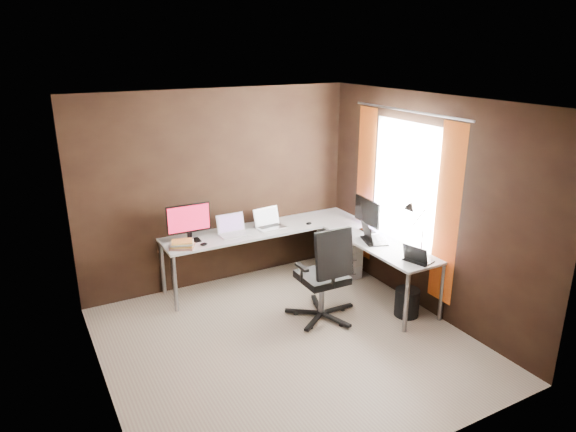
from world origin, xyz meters
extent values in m
cube|color=#B5A98D|center=(0.00, 0.00, 0.00)|extent=(3.60, 3.60, 0.00)
cube|color=white|center=(0.00, 0.00, 2.50)|extent=(3.60, 3.60, 0.00)
cube|color=black|center=(0.00, 1.80, 1.25)|extent=(3.60, 0.00, 2.50)
cube|color=black|center=(0.00, -1.80, 1.25)|extent=(3.60, 0.00, 2.50)
cube|color=black|center=(-1.80, 0.00, 1.25)|extent=(0.00, 3.60, 2.50)
cube|color=black|center=(1.80, 0.00, 1.25)|extent=(0.00, 3.60, 2.50)
cube|color=white|center=(1.79, 0.35, 1.45)|extent=(0.00, 1.00, 1.30)
cube|color=#CD6318|center=(1.75, -0.38, 1.25)|extent=(0.01, 0.35, 2.00)
cube|color=#CD6318|center=(1.75, 1.07, 1.25)|extent=(0.01, 0.35, 2.00)
cylinder|color=slate|center=(1.75, 0.35, 2.28)|extent=(0.02, 1.90, 0.02)
cube|color=white|center=(0.48, 1.50, 0.71)|extent=(2.65, 0.60, 0.03)
cube|color=white|center=(1.50, 0.38, 0.71)|extent=(0.60, 1.65, 0.03)
cylinder|color=slate|center=(-0.81, 1.24, 0.35)|extent=(0.05, 0.05, 0.70)
cylinder|color=slate|center=(-0.81, 1.76, 0.35)|extent=(0.05, 0.05, 0.70)
cylinder|color=slate|center=(1.24, -0.41, 0.35)|extent=(0.05, 0.05, 0.70)
cylinder|color=slate|center=(1.76, -0.41, 0.35)|extent=(0.05, 0.05, 0.70)
cylinder|color=slate|center=(1.76, 1.76, 0.35)|extent=(0.05, 0.05, 0.70)
cube|color=white|center=(1.43, 1.15, 0.30)|extent=(0.42, 0.50, 0.60)
cube|color=black|center=(-0.51, 1.50, 0.74)|extent=(0.24, 0.15, 0.01)
cube|color=black|center=(-0.51, 1.52, 0.80)|extent=(0.05, 0.03, 0.11)
cube|color=black|center=(-0.51, 1.52, 1.02)|extent=(0.53, 0.04, 0.34)
cube|color=red|center=(-0.51, 1.51, 1.02)|extent=(0.50, 0.01, 0.31)
cube|color=black|center=(1.59, 0.77, 0.74)|extent=(0.14, 0.21, 0.01)
cube|color=black|center=(1.57, 0.77, 0.79)|extent=(0.03, 0.05, 0.09)
cube|color=black|center=(1.57, 0.77, 1.00)|extent=(0.06, 0.53, 0.33)
cube|color=#1D18B9|center=(1.58, 0.77, 1.00)|extent=(0.04, 0.49, 0.30)
cube|color=white|center=(0.04, 1.47, 0.74)|extent=(0.37, 0.26, 0.02)
cube|color=white|center=(0.04, 1.57, 0.86)|extent=(0.37, 0.07, 0.23)
cube|color=#8F69A9|center=(0.04, 1.56, 0.86)|extent=(0.32, 0.06, 0.20)
cube|color=silver|center=(0.56, 1.48, 0.74)|extent=(0.39, 0.29, 0.02)
cube|color=silver|center=(0.55, 1.58, 0.86)|extent=(0.37, 0.10, 0.23)
cube|color=white|center=(0.55, 1.57, 0.86)|extent=(0.33, 0.08, 0.20)
cube|color=black|center=(1.44, 0.44, 0.74)|extent=(0.34, 0.41, 0.02)
cube|color=black|center=(1.35, 0.47, 0.85)|extent=(0.17, 0.35, 0.22)
cube|color=#182B3A|center=(1.36, 0.47, 0.85)|extent=(0.15, 0.31, 0.19)
cube|color=black|center=(1.50, -0.26, 0.74)|extent=(0.28, 0.34, 0.02)
cube|color=black|center=(1.42, -0.29, 0.84)|extent=(0.14, 0.30, 0.18)
cube|color=#C25682|center=(1.43, -0.28, 0.84)|extent=(0.12, 0.26, 0.16)
cube|color=tan|center=(-0.66, 1.35, 0.74)|extent=(0.34, 0.32, 0.03)
cube|color=#EDB948|center=(-0.66, 1.35, 0.77)|extent=(0.31, 0.28, 0.02)
cube|color=beige|center=(-0.66, 1.35, 0.79)|extent=(0.31, 0.28, 0.02)
cube|color=#EDB948|center=(-0.66, 1.35, 0.81)|extent=(0.28, 0.24, 0.02)
ellipsoid|color=black|center=(-0.41, 1.30, 0.75)|extent=(0.09, 0.06, 0.04)
ellipsoid|color=black|center=(1.06, 1.34, 0.75)|extent=(0.10, 0.08, 0.03)
cylinder|color=slate|center=(1.54, -0.25, 0.76)|extent=(0.09, 0.09, 0.07)
cylinder|color=slate|center=(1.54, -0.25, 0.97)|extent=(0.02, 0.02, 0.35)
cylinder|color=slate|center=(1.49, -0.22, 1.21)|extent=(0.02, 0.19, 0.26)
cone|color=slate|center=(1.44, -0.15, 1.30)|extent=(0.11, 0.14, 0.14)
cylinder|color=slate|center=(0.62, 0.31, 0.26)|extent=(0.06, 0.06, 0.40)
cube|color=black|center=(0.62, 0.31, 0.50)|extent=(0.50, 0.50, 0.08)
cube|color=black|center=(0.61, 0.07, 0.87)|extent=(0.45, 0.13, 0.53)
cylinder|color=black|center=(1.50, -0.14, 0.16)|extent=(0.35, 0.35, 0.32)
camera|label=1|loc=(-2.25, -4.12, 3.00)|focal=32.00mm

